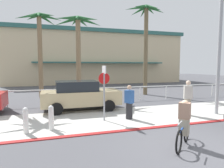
{
  "coord_description": "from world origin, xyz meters",
  "views": [
    {
      "loc": [
        -4.2,
        -4.95,
        2.55
      ],
      "look_at": [
        -0.75,
        6.0,
        1.51
      ],
      "focal_mm": 32.01,
      "sensor_mm": 36.0,
      "label": 1
    }
  ],
  "objects": [
    {
      "name": "bollard_0",
      "position": [
        -5.09,
        3.02,
        0.52
      ],
      "size": [
        0.2,
        0.2,
        1.0
      ],
      "color": "white",
      "rests_on": "ground"
    },
    {
      "name": "car_tan_1",
      "position": [
        -2.54,
        6.45,
        0.87
      ],
      "size": [
        4.4,
        2.02,
        1.69
      ],
      "color": "tan",
      "rests_on": "ground"
    },
    {
      "name": "ground_plane",
      "position": [
        0.0,
        10.0,
        0.0
      ],
      "size": [
        80.0,
        80.0,
        0.0
      ],
      "primitive_type": "plane",
      "color": "#4C4C51"
    },
    {
      "name": "palm_tree_4",
      "position": [
        -2.08,
        10.18,
        4.78
      ],
      "size": [
        3.55,
        3.01,
        6.25
      ],
      "color": "#846B4C",
      "rests_on": "ground"
    },
    {
      "name": "pedestrian_1",
      "position": [
        -0.6,
        3.76,
        0.76
      ],
      "size": [
        0.44,
        0.48,
        1.64
      ],
      "color": "#232326",
      "rests_on": "ground"
    },
    {
      "name": "building_backdrop",
      "position": [
        2.74,
        27.33,
        3.86
      ],
      "size": [
        26.15,
        12.08,
        7.69
      ],
      "color": "beige",
      "rests_on": "ground"
    },
    {
      "name": "pedestrian_0",
      "position": [
        2.54,
        3.52,
        0.84
      ],
      "size": [
        0.47,
        0.43,
        1.81
      ],
      "color": "gray",
      "rests_on": "ground"
    },
    {
      "name": "rail_fence",
      "position": [
        -0.0,
        8.5,
        0.84
      ],
      "size": [
        26.89,
        0.08,
        1.04
      ],
      "color": "white",
      "rests_on": "ground"
    },
    {
      "name": "stop_sign_bike_lane",
      "position": [
        -1.81,
        3.84,
        1.68
      ],
      "size": [
        0.52,
        0.56,
        2.56
      ],
      "color": "gray",
      "rests_on": "ground"
    },
    {
      "name": "cyclist_blue_1",
      "position": [
        -0.16,
        0.27,
        0.69
      ],
      "size": [
        1.41,
        1.24,
        1.5
      ],
      "color": "black",
      "rests_on": "ground"
    },
    {
      "name": "palm_tree_3",
      "position": [
        -4.83,
        12.26,
        5.2
      ],
      "size": [
        3.58,
        3.12,
        6.76
      ],
      "color": "#846B4C",
      "rests_on": "ground"
    },
    {
      "name": "curb_paint",
      "position": [
        0.0,
        2.2,
        0.01
      ],
      "size": [
        44.0,
        0.24,
        0.03
      ],
      "primitive_type": "cube",
      "color": "maroon",
      "rests_on": "ground"
    },
    {
      "name": "bollard_2",
      "position": [
        -4.18,
        3.14,
        0.52
      ],
      "size": [
        0.2,
        0.2,
        1.0
      ],
      "color": "white",
      "rests_on": "ground"
    },
    {
      "name": "streetlight_curb",
      "position": [
        4.2,
        3.07,
        4.28
      ],
      "size": [
        0.24,
        2.54,
        7.5
      ],
      "color": "#9EA0A5",
      "rests_on": "ground"
    },
    {
      "name": "palm_tree_5",
      "position": [
        3.94,
        11.09,
        6.03
      ],
      "size": [
        3.58,
        3.49,
        7.81
      ],
      "color": "brown",
      "rests_on": "ground"
    },
    {
      "name": "sidewalk_strip",
      "position": [
        0.0,
        4.2,
        0.01
      ],
      "size": [
        44.0,
        4.0,
        0.02
      ],
      "primitive_type": "cube",
      "color": "beige",
      "rests_on": "ground"
    }
  ]
}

